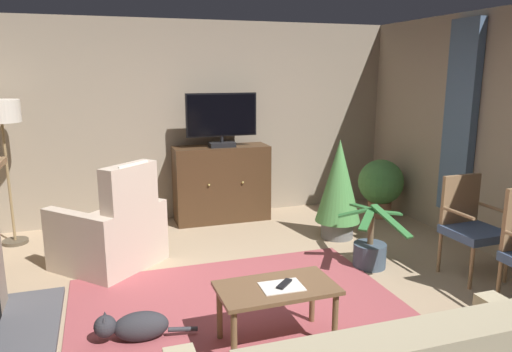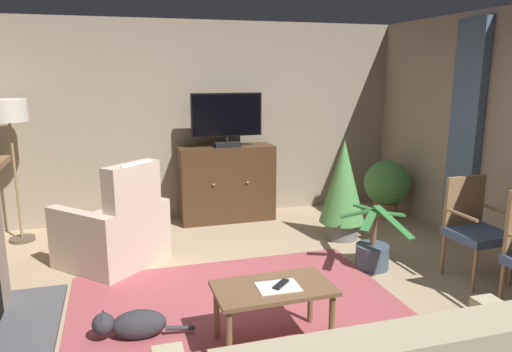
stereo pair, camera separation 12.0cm
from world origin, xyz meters
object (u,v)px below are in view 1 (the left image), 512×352
(coffee_table, at_px, (277,294))
(cat, at_px, (135,326))
(tv_remote, at_px, (284,284))
(armchair_facing_sofa, at_px, (111,233))
(tv_cabinet, at_px, (222,185))
(floor_lamp, at_px, (2,123))
(potted_plant_small_fern_corner, at_px, (370,250))
(potted_plant_leafy_by_curtain, at_px, (339,186))
(folded_newspaper, at_px, (282,286))
(television, at_px, (222,118))
(potted_plant_tall_palm_by_window, at_px, (381,184))
(side_chair_beside_plant, at_px, (470,224))

(coffee_table, bearing_deg, cat, 159.81)
(tv_remote, relative_size, armchair_facing_sofa, 0.14)
(coffee_table, bearing_deg, tv_remote, -11.51)
(tv_cabinet, xyz_separation_m, floor_lamp, (-2.51, -0.13, 0.93))
(potted_plant_small_fern_corner, bearing_deg, potted_plant_leafy_by_curtain, 83.65)
(folded_newspaper, bearing_deg, potted_plant_leafy_by_curtain, 54.49)
(folded_newspaper, bearing_deg, tv_cabinet, 85.36)
(television, relative_size, potted_plant_leafy_by_curtain, 0.77)
(tv_remote, height_order, folded_newspaper, tv_remote)
(cat, bearing_deg, tv_remote, -19.76)
(folded_newspaper, distance_m, floor_lamp, 3.78)
(folded_newspaper, relative_size, armchair_facing_sofa, 0.25)
(potted_plant_tall_palm_by_window, bearing_deg, tv_remote, -133.50)
(potted_plant_leafy_by_curtain, bearing_deg, tv_remote, -126.70)
(tv_cabinet, height_order, floor_lamp, floor_lamp)
(tv_remote, bearing_deg, potted_plant_tall_palm_by_window, -177.53)
(folded_newspaper, height_order, potted_plant_tall_palm_by_window, potted_plant_tall_palm_by_window)
(coffee_table, relative_size, potted_plant_small_fern_corner, 0.86)
(folded_newspaper, xyz_separation_m, potted_plant_small_fern_corner, (1.37, 1.05, -0.28))
(side_chair_beside_plant, xyz_separation_m, cat, (-3.19, -0.21, -0.40))
(armchair_facing_sofa, height_order, side_chair_beside_plant, armchair_facing_sofa)
(folded_newspaper, relative_size, side_chair_beside_plant, 0.31)
(potted_plant_tall_palm_by_window, bearing_deg, folded_newspaper, -133.63)
(folded_newspaper, relative_size, potted_plant_small_fern_corner, 0.30)
(folded_newspaper, bearing_deg, coffee_table, 140.98)
(tv_cabinet, distance_m, side_chair_beside_plant, 3.09)
(folded_newspaper, xyz_separation_m, potted_plant_leafy_by_curtain, (1.47, 1.96, 0.18))
(potted_plant_small_fern_corner, bearing_deg, folded_newspaper, -142.50)
(floor_lamp, bearing_deg, cat, -65.27)
(tv_remote, height_order, floor_lamp, floor_lamp)
(potted_plant_tall_palm_by_window, distance_m, potted_plant_small_fern_corner, 1.85)
(television, distance_m, tv_remote, 3.15)
(coffee_table, bearing_deg, folded_newspaper, -40.47)
(side_chair_beside_plant, height_order, potted_plant_tall_palm_by_window, side_chair_beside_plant)
(side_chair_beside_plant, distance_m, potted_plant_leafy_by_curtain, 1.54)
(armchair_facing_sofa, relative_size, cat, 1.64)
(television, relative_size, side_chair_beside_plant, 0.94)
(side_chair_beside_plant, bearing_deg, tv_remote, -164.85)
(coffee_table, height_order, potted_plant_small_fern_corner, potted_plant_small_fern_corner)
(side_chair_beside_plant, relative_size, potted_plant_small_fern_corner, 0.97)
(coffee_table, height_order, floor_lamp, floor_lamp)
(coffee_table, bearing_deg, potted_plant_tall_palm_by_window, 45.75)
(tv_cabinet, distance_m, tv_remote, 3.07)
(tv_remote, height_order, side_chair_beside_plant, side_chair_beside_plant)
(potted_plant_tall_palm_by_window, bearing_deg, side_chair_beside_plant, -97.19)
(tv_cabinet, relative_size, side_chair_beside_plant, 1.28)
(tv_cabinet, relative_size, potted_plant_leafy_by_curtain, 1.05)
(television, bearing_deg, cat, -117.01)
(folded_newspaper, bearing_deg, side_chair_beside_plant, 16.78)
(tv_cabinet, height_order, side_chair_beside_plant, tv_cabinet)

